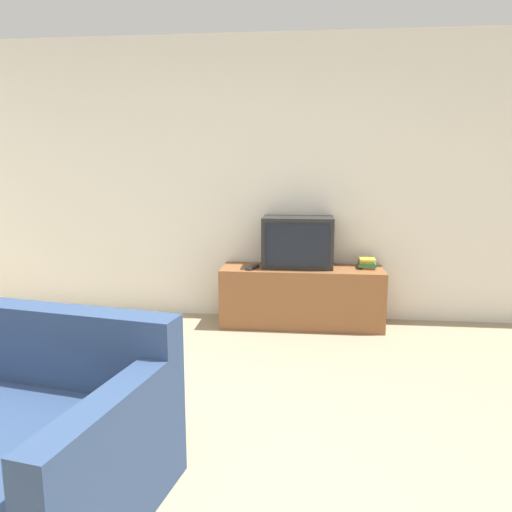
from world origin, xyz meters
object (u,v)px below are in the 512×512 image
at_px(television, 298,242).
at_px(remote_on_stand, 252,267).
at_px(book_stack, 367,263).
at_px(tv_stand, 302,296).

bearing_deg(television, remote_on_stand, -161.58).
bearing_deg(book_stack, tv_stand, -173.54).
bearing_deg(television, tv_stand, -47.03).
relative_size(book_stack, remote_on_stand, 1.14).
distance_m(television, book_stack, 0.65).
xyz_separation_m(tv_stand, remote_on_stand, (-0.44, -0.08, 0.28)).
distance_m(television, remote_on_stand, 0.47).
height_order(television, book_stack, television).
height_order(book_stack, remote_on_stand, book_stack).
relative_size(television, remote_on_stand, 3.15).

